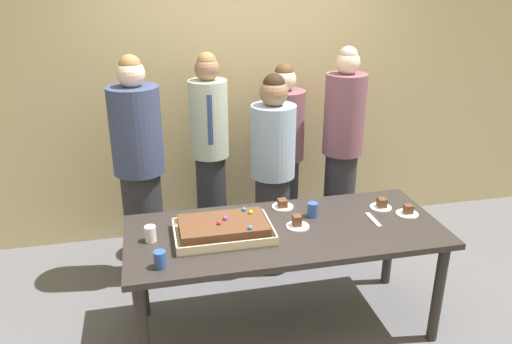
% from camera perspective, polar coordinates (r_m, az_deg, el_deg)
% --- Properties ---
extents(ground_plane, '(12.00, 12.00, 0.00)m').
position_cam_1_polar(ground_plane, '(3.67, 3.11, -16.97)').
color(ground_plane, '#5B5B60').
extents(interior_back_panel, '(8.00, 0.12, 3.00)m').
position_cam_1_polar(interior_back_panel, '(4.50, -2.06, 11.54)').
color(interior_back_panel, '#CCB784').
rests_on(interior_back_panel, ground_plane).
extents(party_table, '(2.03, 0.85, 0.76)m').
position_cam_1_polar(party_table, '(3.29, 3.35, -7.76)').
color(party_table, '#2D2826').
rests_on(party_table, ground_plane).
extents(sheet_cake, '(0.61, 0.40, 0.12)m').
position_cam_1_polar(sheet_cake, '(3.15, -3.72, -6.50)').
color(sheet_cake, beige).
rests_on(sheet_cake, party_table).
extents(plated_slice_near_left, '(0.15, 0.15, 0.07)m').
position_cam_1_polar(plated_slice_near_left, '(3.58, 16.79, -4.34)').
color(plated_slice_near_left, white).
rests_on(plated_slice_near_left, party_table).
extents(plated_slice_near_right, '(0.15, 0.15, 0.07)m').
position_cam_1_polar(plated_slice_near_right, '(3.62, 14.00, -3.65)').
color(plated_slice_near_right, white).
rests_on(plated_slice_near_right, party_table).
extents(plated_slice_far_left, '(0.15, 0.15, 0.08)m').
position_cam_1_polar(plated_slice_far_left, '(3.27, 4.70, -5.84)').
color(plated_slice_far_left, white).
rests_on(plated_slice_far_left, party_table).
extents(plated_slice_far_right, '(0.15, 0.15, 0.06)m').
position_cam_1_polar(plated_slice_far_right, '(3.52, 3.02, -3.75)').
color(plated_slice_far_right, white).
rests_on(plated_slice_far_right, party_table).
extents(drink_cup_nearest, '(0.07, 0.07, 0.10)m').
position_cam_1_polar(drink_cup_nearest, '(2.88, -10.81, -9.71)').
color(drink_cup_nearest, '#2D5199').
rests_on(drink_cup_nearest, party_table).
extents(drink_cup_middle, '(0.07, 0.07, 0.10)m').
position_cam_1_polar(drink_cup_middle, '(3.15, -11.87, -6.86)').
color(drink_cup_middle, white).
rests_on(drink_cup_middle, party_table).
extents(drink_cup_far_end, '(0.07, 0.07, 0.10)m').
position_cam_1_polar(drink_cup_far_end, '(3.40, 6.43, -4.28)').
color(drink_cup_far_end, '#2D5199').
rests_on(drink_cup_far_end, party_table).
extents(cake_server_utensil, '(0.03, 0.20, 0.01)m').
position_cam_1_polar(cake_server_utensil, '(3.44, 13.15, -5.28)').
color(cake_server_utensil, silver).
rests_on(cake_server_utensil, party_table).
extents(person_serving_front, '(0.34, 0.34, 1.62)m').
position_cam_1_polar(person_serving_front, '(3.89, 1.91, -0.21)').
color(person_serving_front, '#28282D').
rests_on(person_serving_front, ground_plane).
extents(person_green_shirt_behind, '(0.33, 0.33, 1.77)m').
position_cam_1_polar(person_green_shirt_behind, '(4.20, 9.71, 2.34)').
color(person_green_shirt_behind, '#28282D').
rests_on(person_green_shirt_behind, ground_plane).
extents(person_striped_tie_right, '(0.36, 0.36, 1.62)m').
position_cam_1_polar(person_striped_tie_right, '(4.32, 3.01, 1.89)').
color(person_striped_tie_right, '#28282D').
rests_on(person_striped_tie_right, ground_plane).
extents(person_far_right_suit, '(0.37, 0.37, 1.77)m').
position_cam_1_polar(person_far_right_suit, '(3.86, -13.04, 0.12)').
color(person_far_right_suit, '#28282D').
rests_on(person_far_right_suit, ground_plane).
extents(person_left_edge_reaching, '(0.31, 0.31, 1.73)m').
position_cam_1_polar(person_left_edge_reaching, '(4.15, -5.23, 2.12)').
color(person_left_edge_reaching, '#28282D').
rests_on(person_left_edge_reaching, ground_plane).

